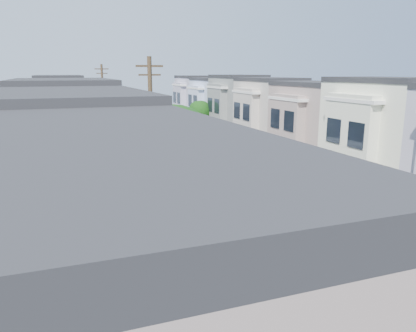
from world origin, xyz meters
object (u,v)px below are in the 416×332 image
(tree_b, at_px, (172,152))
(parked_left_b, at_px, (246,289))
(tree_far_r, at_px, (200,112))
(tree_e, at_px, (101,106))
(parked_left_d, at_px, (142,172))
(lead_sedan, at_px, (209,159))
(parked_right_b, at_px, (324,203))
(tree_d, at_px, (118,118))
(tree_a, at_px, (312,293))
(parked_right_d, at_px, (193,139))
(fedex_truck, at_px, (225,163))
(tree_c, at_px, (144,146))
(utility_pole_far, at_px, (104,107))
(parked_right_c, at_px, (229,156))
(utility_pole_near, at_px, (152,142))
(parked_left_c, at_px, (191,228))

(tree_b, height_order, parked_left_b, tree_b)
(tree_far_r, bearing_deg, tree_e, -179.73)
(parked_left_b, relative_size, parked_left_d, 1.34)
(lead_sedan, xyz_separation_m, parked_right_b, (2.29, -16.24, 0.04))
(tree_d, relative_size, parked_left_b, 1.43)
(tree_a, distance_m, parked_right_d, 44.58)
(tree_e, bearing_deg, fedex_truck, -69.03)
(lead_sedan, height_order, parked_left_d, parked_left_d)
(tree_c, relative_size, utility_pole_far, 0.67)
(utility_pole_far, distance_m, parked_right_b, 30.58)
(tree_e, bearing_deg, tree_c, -90.00)
(parked_left_b, bearing_deg, parked_right_c, 69.50)
(parked_right_d, bearing_deg, utility_pole_near, -109.98)
(tree_c, relative_size, lead_sedan, 1.52)
(tree_c, height_order, parked_right_b, tree_c)
(tree_e, distance_m, utility_pole_near, 28.94)
(tree_b, relative_size, parked_left_d, 1.98)
(utility_pole_far, xyz_separation_m, parked_right_c, (11.20, -11.96, -4.43))
(tree_e, bearing_deg, tree_a, -90.00)
(parked_left_c, xyz_separation_m, parked_right_c, (9.80, 17.24, 0.11))
(utility_pole_far, relative_size, parked_right_b, 2.30)
(tree_far_r, xyz_separation_m, parked_right_b, (-1.99, -31.10, -3.19))
(utility_pole_far, bearing_deg, parked_left_b, -87.80)
(utility_pole_far, xyz_separation_m, lead_sedan, (8.91, -11.86, -4.54))
(parked_left_b, xyz_separation_m, parked_right_c, (9.80, 24.52, 0.00))
(fedex_truck, relative_size, parked_right_b, 1.38)
(tree_b, bearing_deg, tree_far_r, 68.54)
(fedex_truck, height_order, parked_right_d, fedex_truck)
(fedex_truck, xyz_separation_m, lead_sedan, (0.81, 6.34, -0.99))
(utility_pole_far, height_order, parked_right_b, utility_pole_far)
(parked_right_c, bearing_deg, tree_e, 121.62)
(tree_b, bearing_deg, parked_right_c, 58.97)
(parked_right_c, xyz_separation_m, parked_right_d, (0.00, 12.20, -0.07))
(tree_a, relative_size, parked_left_c, 1.44)
(tree_far_r, distance_m, parked_right_c, 15.40)
(tree_e, bearing_deg, tree_b, -90.00)
(parked_left_d, relative_size, parked_right_c, 0.90)
(parked_right_c, bearing_deg, fedex_truck, -121.78)
(tree_d, bearing_deg, parked_left_b, -86.79)
(tree_d, relative_size, parked_right_c, 1.71)
(parked_right_d, bearing_deg, fedex_truck, -96.42)
(parked_right_c, distance_m, parked_right_d, 12.20)
(tree_d, distance_m, lead_sedan, 9.97)
(parked_right_c, relative_size, parked_right_d, 1.07)
(tree_d, height_order, tree_e, tree_d)
(tree_e, relative_size, parked_right_d, 1.82)
(tree_b, distance_m, fedex_truck, 15.27)
(tree_far_r, xyz_separation_m, parked_right_c, (-1.99, -14.95, -3.12))
(tree_b, relative_size, lead_sedan, 1.75)
(tree_c, bearing_deg, parked_right_b, -22.73)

